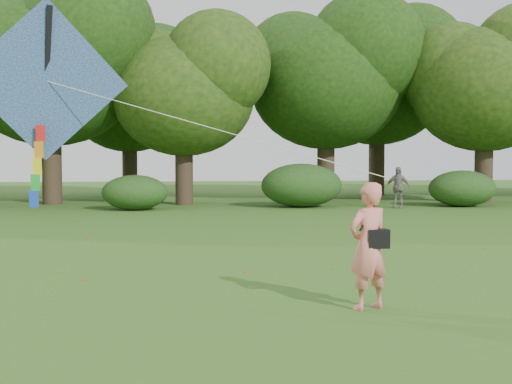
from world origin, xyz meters
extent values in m
plane|color=#265114|center=(0.00, 0.00, 0.00)|extent=(100.00, 100.00, 0.00)
imported|color=#E8776D|center=(0.41, -0.62, 0.88)|extent=(0.76, 0.65, 1.76)
imported|color=gray|center=(6.92, 16.88, 0.87)|extent=(1.10, 0.82, 1.74)
cube|color=black|center=(0.53, -0.65, 0.99)|extent=(0.30, 0.20, 0.26)
cylinder|color=black|center=(0.41, -0.66, 1.33)|extent=(0.33, 0.14, 0.47)
cube|color=#2870AE|center=(-4.25, 1.30, 3.31)|extent=(2.51, 0.55, 2.50)
cube|color=black|center=(-4.25, 1.33, 3.31)|extent=(0.37, 0.72, 2.24)
cylinder|color=white|center=(-1.79, 0.31, 2.57)|extent=(4.92, 1.98, 1.50)
cube|color=red|center=(-4.35, 1.32, 2.49)|extent=(0.14, 0.06, 0.26)
cube|color=orange|center=(-4.38, 1.32, 2.23)|extent=(0.14, 0.06, 0.26)
cube|color=yellow|center=(-4.41, 1.32, 1.97)|extent=(0.14, 0.06, 0.26)
cube|color=green|center=(-4.44, 1.32, 1.71)|extent=(0.14, 0.06, 0.26)
cube|color=blue|center=(-4.47, 1.32, 1.45)|extent=(0.14, 0.06, 0.26)
cylinder|color=#3A2D1E|center=(-8.00, 21.00, 1.92)|extent=(0.88, 0.88, 3.85)
ellipsoid|color=#1E3F11|center=(-8.00, 21.00, 6.05)|extent=(8.00, 8.00, 6.80)
cylinder|color=#3A2D1E|center=(-2.00, 20.00, 1.57)|extent=(0.80, 0.80, 3.15)
ellipsoid|color=#1E3F11|center=(-2.00, 20.00, 4.91)|extent=(6.40, 6.40, 5.44)
cylinder|color=#3A2D1E|center=(5.00, 22.00, 1.84)|extent=(0.86, 0.86, 3.67)
ellipsoid|color=#1E3F11|center=(5.00, 22.00, 5.76)|extent=(7.60, 7.60, 6.46)
cylinder|color=#3A2D1E|center=(12.00, 19.50, 1.72)|extent=(0.83, 0.83, 3.43)
ellipsoid|color=#1E3F11|center=(12.00, 19.50, 5.30)|extent=(6.80, 6.80, 5.78)
cylinder|color=#3A2D1E|center=(-5.00, 27.50, 1.75)|extent=(0.84, 0.84, 3.50)
ellipsoid|color=#1E3F11|center=(-5.00, 27.50, 5.43)|extent=(7.00, 7.00, 5.95)
cylinder|color=#3A2D1E|center=(9.00, 26.50, 2.01)|extent=(0.90, 0.90, 4.02)
ellipsoid|color=#1E3F11|center=(9.00, 26.50, 6.17)|extent=(7.80, 7.80, 6.63)
ellipsoid|color=#264919|center=(-4.00, 17.10, 0.71)|extent=(2.66, 2.09, 1.42)
ellipsoid|color=#264919|center=(3.00, 17.90, 0.94)|extent=(3.50, 2.75, 1.88)
ellipsoid|color=#264919|center=(10.00, 17.40, 0.79)|extent=(2.94, 2.31, 1.58)
cube|color=brown|center=(-4.38, 2.82, 0.00)|extent=(0.10, 0.13, 0.01)
cube|color=brown|center=(-4.55, 7.74, 0.00)|extent=(0.14, 0.13, 0.01)
cube|color=brown|center=(0.73, 2.66, 0.00)|extent=(0.13, 0.10, 0.01)
cube|color=brown|center=(-0.94, 2.40, 0.00)|extent=(0.14, 0.13, 0.01)
cube|color=brown|center=(-4.79, 8.88, 0.00)|extent=(0.14, 0.12, 0.01)
cube|color=brown|center=(-3.82, 2.01, 0.00)|extent=(0.14, 0.12, 0.01)
cube|color=brown|center=(2.01, 9.75, 0.00)|extent=(0.09, 0.13, 0.01)
cube|color=brown|center=(4.87, 4.87, 0.00)|extent=(0.14, 0.14, 0.01)
cube|color=brown|center=(0.60, 4.36, 0.00)|extent=(0.09, 0.13, 0.01)
camera|label=1|loc=(-2.15, -9.17, 2.09)|focal=45.00mm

